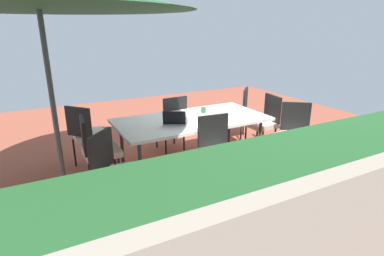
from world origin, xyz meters
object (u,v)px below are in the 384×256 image
Objects in this scene: chair_northwest at (296,132)px; laptop at (175,121)px; chair_southwest at (237,110)px; cup at (204,110)px; chair_east at (97,148)px; chair_northeast at (114,170)px; chair_southeast at (87,132)px; dining_table at (192,121)px; chair_west at (264,120)px; chair_south at (171,120)px; chair_north at (218,149)px.

chair_northwest reaches higher than laptop.
chair_southwest is 11.02× the size of cup.
chair_east is 1.00× the size of chair_northwest.
chair_northeast is 1.00× the size of chair_southeast.
dining_table is 1.60m from chair_northeast.
laptop is at bearing -91.92° from chair_east.
chair_west is 1.00× the size of chair_southeast.
chair_south is 0.66m from cup.
cup is (-0.68, -0.35, -0.00)m from laptop.
dining_table is at bearing 87.97° from chair_south.
chair_northwest is 1.00× the size of chair_southwest.
chair_southeast is 2.46× the size of laptop.
dining_table is at bearing -16.91° from chair_northeast.
chair_southeast is 11.02× the size of cup.
dining_table is 2.32× the size of chair_northeast.
chair_east is 1.61m from chair_north.
chair_south and chair_southeast have the same top height.
cup is (1.08, -0.96, 0.26)m from chair_northwest.
chair_north is at bearing -142.06° from chair_northwest.
cup is at bearing 75.19° from chair_north.
chair_southeast reaches higher than laptop.
chair_southwest is at bearing 176.11° from chair_south.
chair_northeast is 1.00× the size of chair_south.
laptop is 0.76m from cup.
chair_northwest is (-0.02, 0.70, 0.00)m from chair_west.
chair_north and chair_southwest have the same top height.
chair_north is at bearing 88.03° from dining_table.
chair_west is (-2.82, 0.06, 0.00)m from chair_east.
chair_west reaches higher than dining_table.
chair_northeast is at bearing -18.20° from chair_southwest.
chair_north is 1.07m from cup.
dining_table is at bearing 32.94° from cup.
chair_north is 1.49m from chair_south.
chair_south is 1.00× the size of chair_southeast.
dining_table is 25.58× the size of cup.
dining_table is at bearing -84.59° from chair_east.
chair_north and chair_south have the same top height.
chair_north is at bearing 85.98° from chair_south.
chair_southwest is at bearing -171.26° from chair_west.
chair_northeast is at bearing 42.80° from chair_south.
chair_north and chair_southeast have the same top height.
chair_north reaches higher than laptop.
laptop is at bearing 122.21° from chair_north.
chair_southeast is at bearing -5.28° from chair_south.
cup is (-0.32, -0.21, 0.09)m from dining_table.
chair_southeast is 1.85m from cup.
chair_southwest is 2.46× the size of laptop.
laptop is at bearing -14.77° from chair_northeast.
chair_east is 2.82m from chair_west.
dining_table is 5.72× the size of laptop.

